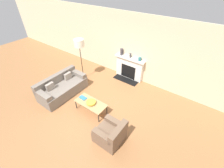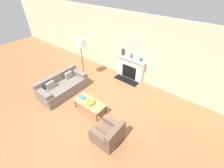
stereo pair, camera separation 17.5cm
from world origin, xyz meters
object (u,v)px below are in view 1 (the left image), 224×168
at_px(couch, 62,87).
at_px(mantel_vase_left, 122,52).
at_px(floor_lamp, 79,45).
at_px(book, 83,98).
at_px(bowl, 91,102).
at_px(mantel_vase_center_right, 140,59).
at_px(mantel_vase_center_left, 130,55).
at_px(armchair_near, 111,134).
at_px(coffee_table, 91,103).
at_px(fireplace, 129,68).

xyz_separation_m(couch, mantel_vase_left, (1.16, 2.63, 0.90)).
bearing_deg(floor_lamp, book, -44.94).
distance_m(bowl, mantel_vase_center_right, 2.80).
bearing_deg(mantel_vase_left, mantel_vase_center_right, 0.00).
bearing_deg(mantel_vase_center_right, book, -107.62).
bearing_deg(couch, mantel_vase_center_left, -31.56).
bearing_deg(couch, armchair_near, -101.22).
bearing_deg(armchair_near, bowl, -112.58).
distance_m(bowl, floor_lamp, 2.55).
bearing_deg(couch, bowl, -92.18).
relative_size(coffee_table, book, 3.84).
xyz_separation_m(couch, mantel_vase_center_right, (2.08, 2.63, 0.82)).
bearing_deg(mantel_vase_left, mantel_vase_center_left, 0.00).
height_order(bowl, mantel_vase_left, mantel_vase_left).
bearing_deg(coffee_table, armchair_near, -22.44).
bearing_deg(couch, floor_lamp, 4.81).
bearing_deg(floor_lamp, mantel_vase_center_left, 37.30).
bearing_deg(armchair_near, fireplace, -158.10).
bearing_deg(fireplace, floor_lamp, -143.17).
relative_size(couch, floor_lamp, 1.03).
bearing_deg(mantel_vase_center_left, couch, -121.56).
distance_m(mantel_vase_center_left, mantel_vase_center_right, 0.47).
relative_size(couch, mantel_vase_left, 6.50).
bearing_deg(fireplace, armchair_near, -68.10).
xyz_separation_m(bowl, floor_lamp, (-1.78, 1.38, 1.19)).
xyz_separation_m(coffee_table, bowl, (0.04, -0.01, 0.08)).
relative_size(bowl, mantel_vase_left, 1.10).
bearing_deg(mantel_vase_left, fireplace, -1.88).
height_order(armchair_near, book, armchair_near).
xyz_separation_m(armchair_near, bowl, (-1.23, 0.51, 0.18)).
xyz_separation_m(bowl, mantel_vase_center_left, (-0.06, 2.69, 0.69)).
bearing_deg(mantel_vase_center_right, couch, -128.42).
distance_m(book, floor_lamp, 2.27).
bearing_deg(mantel_vase_left, floor_lamp, -134.09).
bearing_deg(mantel_vase_left, couch, -113.85).
distance_m(mantel_vase_left, mantel_vase_center_right, 0.92).
height_order(armchair_near, bowl, armchair_near).
height_order(bowl, mantel_vase_center_right, mantel_vase_center_right).
xyz_separation_m(bowl, mantel_vase_left, (-0.51, 2.69, 0.73)).
xyz_separation_m(couch, mantel_vase_center_left, (1.61, 2.63, 0.85)).
bearing_deg(mantel_vase_center_right, coffee_table, -99.55).
xyz_separation_m(couch, book, (1.24, -0.03, 0.12)).
distance_m(coffee_table, book, 0.40).
relative_size(armchair_near, bowl, 2.37).
distance_m(fireplace, mantel_vase_center_right, 0.77).
bearing_deg(book, floor_lamp, 137.53).
distance_m(fireplace, armchair_near, 3.44).
distance_m(couch, armchair_near, 2.96).
distance_m(armchair_near, mantel_vase_center_right, 3.41).
bearing_deg(armchair_near, mantel_vase_center_right, -165.62).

